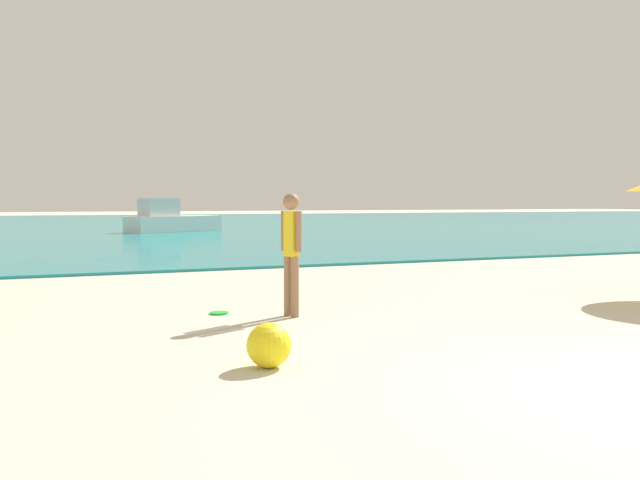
{
  "coord_description": "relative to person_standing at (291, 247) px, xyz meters",
  "views": [
    {
      "loc": [
        -4.3,
        -3.37,
        1.43
      ],
      "look_at": [
        -0.41,
        5.79,
        0.86
      ],
      "focal_mm": 37.79,
      "sensor_mm": 36.0,
      "label": 1
    }
  ],
  "objects": [
    {
      "name": "boat_near",
      "position": [
        2.82,
        23.36,
        -0.28
      ],
      "size": [
        4.67,
        3.22,
        1.53
      ],
      "rotation": [
        0.0,
        0.0,
        0.44
      ],
      "color": "white",
      "rests_on": "water"
    },
    {
      "name": "beach_ball",
      "position": [
        -1.09,
        -2.35,
        -0.68
      ],
      "size": [
        0.39,
        0.39,
        0.39
      ],
      "primitive_type": "sphere",
      "color": "yellow",
      "rests_on": "ground"
    },
    {
      "name": "water",
      "position": [
        1.38,
        35.81,
        -0.84
      ],
      "size": [
        160.0,
        60.0,
        0.06
      ],
      "primitive_type": "cube",
      "color": "teal",
      "rests_on": "ground"
    },
    {
      "name": "person_standing",
      "position": [
        0.0,
        0.0,
        0.0
      ],
      "size": [
        0.2,
        0.33,
        1.53
      ],
      "rotation": [
        0.0,
        0.0,
        5.08
      ],
      "color": "#936B4C",
      "rests_on": "ground"
    },
    {
      "name": "frisbee",
      "position": [
        -0.79,
        0.53,
        -0.86
      ],
      "size": [
        0.24,
        0.24,
        0.03
      ],
      "primitive_type": "cylinder",
      "color": "green",
      "rests_on": "ground"
    }
  ]
}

